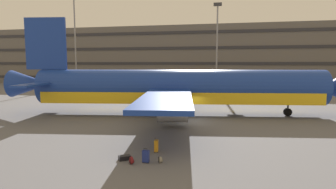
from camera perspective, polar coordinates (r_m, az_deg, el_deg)
name	(u,v)px	position (r m, az deg, el deg)	size (l,w,h in m)	color
ground_plane	(191,121)	(29.87, 4.64, -5.30)	(600.00, 600.00, 0.00)	#5B5B60
terminal_structure	(216,56)	(80.38, 9.69, 7.60)	(151.76, 15.39, 15.73)	#605B56
airliner	(176,89)	(32.79, 1.63, 1.20)	(39.04, 31.59, 11.25)	navy
light_mast_far_left	(75,30)	(76.47, -18.21, 12.16)	(1.80, 0.50, 24.81)	gray
light_mast_left	(217,39)	(65.95, 9.83, 10.88)	(1.80, 0.50, 19.31)	gray
suitcase_silver	(146,156)	(17.63, -4.48, -12.24)	(0.41, 0.26, 0.91)	navy
suitcase_navy	(156,146)	(19.63, -2.37, -10.21)	(0.32, 0.50, 0.94)	orange
suitcase_small	(124,158)	(18.35, -8.74, -12.44)	(0.84, 0.78, 0.28)	black
backpack_scuffed	(132,160)	(17.56, -7.33, -12.99)	(0.41, 0.43, 0.53)	maroon
backpack_black	(161,160)	(17.61, -1.51, -12.98)	(0.35, 0.40, 0.46)	gray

